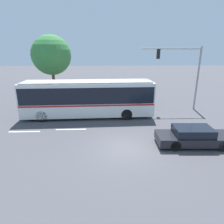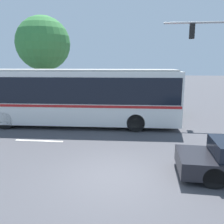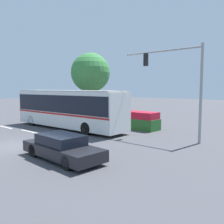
% 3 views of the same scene
% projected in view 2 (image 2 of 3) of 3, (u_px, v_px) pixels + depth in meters
% --- Properties ---
extents(ground_plane, '(140.00, 140.00, 0.00)m').
position_uv_depth(ground_plane, '(113.00, 176.00, 7.88)').
color(ground_plane, '#444449').
extents(city_bus, '(12.00, 2.87, 3.38)m').
position_uv_depth(city_bus, '(78.00, 94.00, 14.03)').
color(city_bus, silver).
rests_on(city_bus, ground).
extents(flowering_hedge, '(7.67, 1.57, 1.53)m').
position_uv_depth(flowering_hedge, '(127.00, 103.00, 17.83)').
color(flowering_hedge, '#286028').
rests_on(flowering_hedge, ground).
extents(street_tree_left, '(4.77, 4.77, 7.83)m').
position_uv_depth(street_tree_left, '(43.00, 44.00, 20.95)').
color(street_tree_left, brown).
rests_on(street_tree_left, ground).
extents(lane_stripe_near, '(2.40, 0.16, 0.01)m').
position_uv_depth(lane_stripe_near, '(39.00, 141.00, 11.49)').
color(lane_stripe_near, silver).
rests_on(lane_stripe_near, ground).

